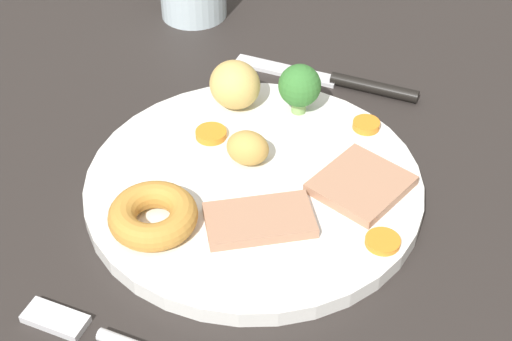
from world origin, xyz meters
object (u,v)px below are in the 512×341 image
object	(u,v)px
roast_potato_left	(248,148)
carrot_coin_back	(366,125)
knife	(341,81)
dinner_plate	(256,186)
broccoli_floret	(300,86)
meat_slice_under	(260,220)
carrot_coin_side	(383,241)
fork	(117,341)
meat_slice_main	(361,184)
yorkshire_pudding	(153,215)
roast_potato_right	(235,85)
carrot_coin_front	(211,134)

from	to	relation	value
roast_potato_left	carrot_coin_back	world-z (taller)	roast_potato_left
carrot_coin_back	knife	bearing A→B (deg)	36.02
dinner_plate	broccoli_floret	xyz separation A→B (cm)	(9.93, 0.74, 3.40)
meat_slice_under	knife	world-z (taller)	meat_slice_under
carrot_coin_side	knife	world-z (taller)	carrot_coin_side
roast_potato_left	carrot_coin_side	size ratio (longest dim) A/B	1.36
fork	meat_slice_main	bearing A→B (deg)	-118.99
fork	carrot_coin_back	bearing A→B (deg)	-108.35
yorkshire_pudding	roast_potato_right	size ratio (longest dim) A/B	1.43
roast_potato_left	meat_slice_under	bearing A→B (deg)	-145.86
meat_slice_main	carrot_coin_back	distance (cm)	7.87
meat_slice_under	carrot_coin_side	xyz separation A→B (cm)	(2.22, -8.96, -0.17)
fork	carrot_coin_side	bearing A→B (deg)	-134.35
dinner_plate	knife	bearing A→B (deg)	-1.35
meat_slice_main	carrot_coin_back	size ratio (longest dim) A/B	2.89
meat_slice_main	broccoli_floret	size ratio (longest dim) A/B	1.46
meat_slice_under	roast_potato_left	size ratio (longest dim) A/B	2.28
yorkshire_pudding	roast_potato_right	bearing A→B (deg)	6.15
carrot_coin_front	knife	xyz separation A→B (cm)	(14.13, -6.36, -1.25)
meat_slice_main	broccoli_floret	world-z (taller)	broccoli_floret
roast_potato_right	carrot_coin_side	size ratio (longest dim) A/B	1.81
yorkshire_pudding	carrot_coin_back	size ratio (longest dim) A/B	2.84
dinner_plate	broccoli_floret	bearing A→B (deg)	4.26
knife	carrot_coin_front	bearing A→B (deg)	61.55
meat_slice_under	carrot_coin_front	bearing A→B (deg)	48.06
knife	roast_potato_left	bearing A→B (deg)	78.32
meat_slice_main	fork	xyz separation A→B (cm)	(-20.31, 9.42, -1.41)
roast_potato_left	fork	world-z (taller)	roast_potato_left
dinner_plate	fork	world-z (taller)	dinner_plate
roast_potato_right	fork	distance (cm)	26.36
carrot_coin_back	roast_potato_left	bearing A→B (deg)	140.41
roast_potato_left	fork	bearing A→B (deg)	-179.75
roast_potato_right	carrot_coin_side	xyz separation A→B (cm)	(-10.40, -17.71, -1.93)
carrot_coin_front	knife	world-z (taller)	carrot_coin_front
broccoli_floret	carrot_coin_back	bearing A→B (deg)	-85.86
meat_slice_main	broccoli_floret	bearing A→B (deg)	50.66
carrot_coin_front	knife	bearing A→B (deg)	-24.22
yorkshire_pudding	roast_potato_left	world-z (taller)	roast_potato_left
roast_potato_right	broccoli_floret	world-z (taller)	broccoli_floret
meat_slice_under	knife	distance (cm)	21.83
carrot_coin_side	fork	size ratio (longest dim) A/B	0.17
dinner_plate	meat_slice_under	world-z (taller)	meat_slice_under
roast_potato_left	meat_slice_main	bearing A→B (deg)	-83.22
roast_potato_right	carrot_coin_back	xyz separation A→B (cm)	(2.07, -11.78, -1.83)
carrot_coin_back	carrot_coin_side	world-z (taller)	carrot_coin_back
roast_potato_right	carrot_coin_side	bearing A→B (deg)	-120.41
meat_slice_under	carrot_coin_back	world-z (taller)	meat_slice_under
dinner_plate	carrot_coin_front	distance (cm)	6.85
meat_slice_main	yorkshire_pudding	xyz separation A→B (cm)	(-10.91, 12.38, 0.66)
roast_potato_left	knife	xyz separation A→B (cm)	(15.64, -2.05, -2.38)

